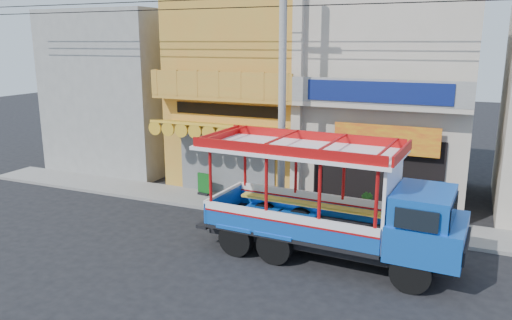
# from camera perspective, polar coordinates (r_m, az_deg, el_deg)

# --- Properties ---
(ground) EXTENTS (90.00, 90.00, 0.00)m
(ground) POSITION_cam_1_polar(r_m,az_deg,el_deg) (14.83, 1.88, -11.26)
(ground) COLOR black
(ground) RESTS_ON ground
(sidewalk) EXTENTS (30.00, 2.00, 0.12)m
(sidewalk) POSITION_cam_1_polar(r_m,az_deg,el_deg) (18.32, 6.57, -6.23)
(sidewalk) COLOR slate
(sidewalk) RESTS_ON ground
(shophouse_left) EXTENTS (6.00, 7.50, 8.24)m
(shophouse_left) POSITION_cam_1_polar(r_m,az_deg,el_deg) (22.46, 0.02, 8.09)
(shophouse_left) COLOR #C9842C
(shophouse_left) RESTS_ON ground
(shophouse_right) EXTENTS (6.00, 6.75, 8.24)m
(shophouse_right) POSITION_cam_1_polar(r_m,az_deg,el_deg) (20.81, 15.46, 7.19)
(shophouse_right) COLOR #B4AA93
(shophouse_right) RESTS_ON ground
(party_pilaster) EXTENTS (0.35, 0.30, 8.00)m
(party_pilaster) POSITION_cam_1_polar(r_m,az_deg,el_deg) (18.51, 4.70, 6.57)
(party_pilaster) COLOR #B4AA93
(party_pilaster) RESTS_ON ground
(filler_building_left) EXTENTS (6.00, 6.00, 7.60)m
(filler_building_left) POSITION_cam_1_polar(r_m,az_deg,el_deg) (26.12, -14.29, 7.75)
(filler_building_left) COLOR gray
(filler_building_left) RESTS_ON ground
(utility_pole) EXTENTS (28.00, 0.26, 9.00)m
(utility_pole) POSITION_cam_1_polar(r_m,az_deg,el_deg) (16.91, 3.51, 9.46)
(utility_pole) COLOR gray
(utility_pole) RESTS_ON ground
(songthaew_truck) EXTENTS (7.62, 2.85, 3.51)m
(songthaew_truck) POSITION_cam_1_polar(r_m,az_deg,el_deg) (14.27, 10.34, -5.20)
(songthaew_truck) COLOR black
(songthaew_truck) RESTS_ON ground
(green_sign) EXTENTS (0.58, 0.33, 0.89)m
(green_sign) POSITION_cam_1_polar(r_m,az_deg,el_deg) (20.32, -5.97, -2.94)
(green_sign) COLOR black
(green_sign) RESTS_ON sidewalk
(potted_plant_a) EXTENTS (1.06, 1.08, 0.91)m
(potted_plant_a) POSITION_cam_1_polar(r_m,az_deg,el_deg) (17.84, 15.71, -5.45)
(potted_plant_a) COLOR #275E1B
(potted_plant_a) RESTS_ON sidewalk
(potted_plant_b) EXTENTS (0.68, 0.68, 0.97)m
(potted_plant_b) POSITION_cam_1_polar(r_m,az_deg,el_deg) (17.74, 12.46, -5.26)
(potted_plant_b) COLOR #275E1B
(potted_plant_b) RESTS_ON sidewalk
(potted_plant_c) EXTENTS (0.74, 0.74, 1.02)m
(potted_plant_c) POSITION_cam_1_polar(r_m,az_deg,el_deg) (18.21, 16.50, -4.95)
(potted_plant_c) COLOR #275E1B
(potted_plant_c) RESTS_ON sidewalk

